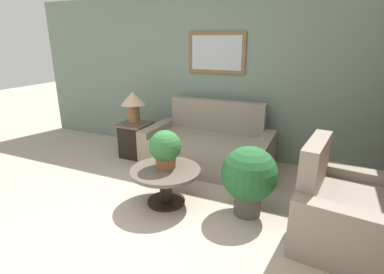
% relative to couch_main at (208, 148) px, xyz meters
% --- Properties ---
extents(ground_plane, '(20.00, 20.00, 0.00)m').
position_rel_couch_main_xyz_m(ground_plane, '(-0.14, -2.12, -0.31)').
color(ground_plane, tan).
extents(wall_back, '(7.25, 0.09, 2.60)m').
position_rel_couch_main_xyz_m(wall_back, '(-0.14, 0.64, 1.00)').
color(wall_back, slate).
rests_on(wall_back, ground_plane).
extents(couch_main, '(1.91, 0.97, 0.99)m').
position_rel_couch_main_xyz_m(couch_main, '(0.00, 0.00, 0.00)').
color(couch_main, gray).
rests_on(couch_main, ground_plane).
extents(armchair, '(1.03, 1.23, 0.99)m').
position_rel_couch_main_xyz_m(armchair, '(1.87, -1.13, 0.00)').
color(armchair, gray).
rests_on(armchair, ground_plane).
extents(coffee_table, '(0.84, 0.84, 0.44)m').
position_rel_couch_main_xyz_m(coffee_table, '(-0.07, -1.23, 0.01)').
color(coffee_table, black).
rests_on(coffee_table, ground_plane).
extents(side_table, '(0.49, 0.49, 0.58)m').
position_rel_couch_main_xyz_m(side_table, '(-1.28, -0.10, -0.01)').
color(side_table, black).
rests_on(side_table, ground_plane).
extents(table_lamp, '(0.40, 0.40, 0.53)m').
position_rel_couch_main_xyz_m(table_lamp, '(-1.28, -0.10, 0.62)').
color(table_lamp, brown).
rests_on(table_lamp, side_table).
extents(potted_plant_on_table, '(0.38, 0.38, 0.46)m').
position_rel_couch_main_xyz_m(potted_plant_on_table, '(-0.09, -1.19, 0.38)').
color(potted_plant_on_table, brown).
rests_on(potted_plant_on_table, coffee_table).
extents(potted_plant_floor, '(0.62, 0.62, 0.81)m').
position_rel_couch_main_xyz_m(potted_plant_floor, '(0.89, -1.06, 0.15)').
color(potted_plant_floor, '#4C4742').
rests_on(potted_plant_floor, ground_plane).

